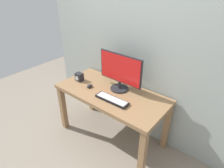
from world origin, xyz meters
The scene contains 7 objects.
ground_plane centered at (0.00, 0.00, 0.00)m, with size 6.00×6.00×0.00m, color gray.
wall_back centered at (0.00, 0.38, 1.50)m, with size 2.76×0.04×3.00m, color #9EA8A3.
desk centered at (0.00, 0.00, 0.63)m, with size 1.42×0.68×0.74m.
monitor centered at (0.03, 0.13, 0.99)m, with size 0.61×0.23×0.47m.
keyboard_primary centered at (0.13, -0.14, 0.75)m, with size 0.42×0.13×0.03m.
mouse centered at (-0.29, -0.09, 0.76)m, with size 0.06×0.09×0.04m, color #232328.
audio_controller centered at (-0.54, -0.04, 0.79)m, with size 0.10×0.09×0.11m.
Camera 1 is at (1.31, -1.59, 2.03)m, focal length 31.13 mm.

